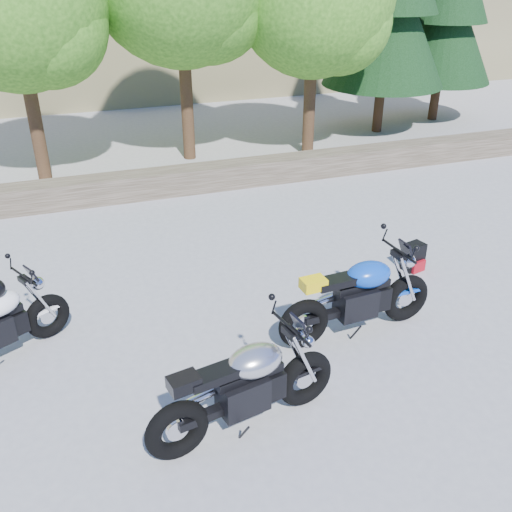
# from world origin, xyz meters

# --- Properties ---
(ground) EXTENTS (90.00, 90.00, 0.00)m
(ground) POSITION_xyz_m (0.00, 0.00, 0.00)
(ground) COLOR gray
(ground) RESTS_ON ground
(stone_wall) EXTENTS (22.00, 0.55, 0.50)m
(stone_wall) POSITION_xyz_m (0.00, 5.50, 0.25)
(stone_wall) COLOR #443C2D
(stone_wall) RESTS_ON ground
(silver_bike) EXTENTS (2.12, 0.73, 1.07)m
(silver_bike) POSITION_xyz_m (-0.66, -1.19, 0.52)
(silver_bike) COLOR black
(silver_bike) RESTS_ON ground
(blue_bike) EXTENTS (2.17, 0.69, 1.09)m
(blue_bike) POSITION_xyz_m (1.20, -0.06, 0.53)
(blue_bike) COLOR black
(blue_bike) RESTS_ON ground
(backpack) EXTENTS (0.36, 0.33, 0.43)m
(backpack) POSITION_xyz_m (2.81, 1.14, 0.21)
(backpack) COLOR black
(backpack) RESTS_ON ground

